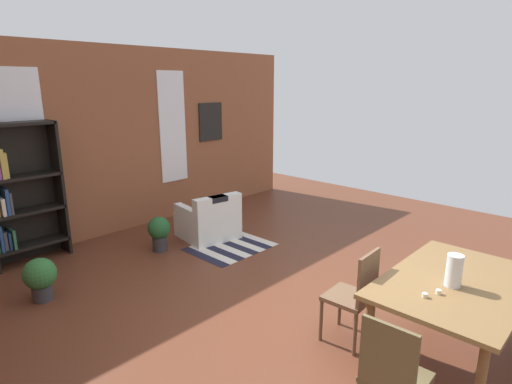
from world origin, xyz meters
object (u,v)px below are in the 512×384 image
(potted_plant_by_shelf, at_px, (159,231))
(potted_plant_corner, at_px, (40,277))
(dining_chair_far_left, at_px, (356,294))
(armchair_white, at_px, (209,221))
(dining_chair_head_left, at_px, (392,375))
(dining_table, at_px, (456,290))
(vase_on_table, at_px, (454,271))
(bookshelf_tall, at_px, (17,194))

(potted_plant_by_shelf, relative_size, potted_plant_corner, 1.02)
(dining_chair_far_left, xyz_separation_m, armchair_white, (0.88, 3.15, -0.23))
(dining_chair_head_left, bearing_deg, dining_chair_far_left, 42.58)
(dining_table, xyz_separation_m, dining_chair_head_left, (-1.19, -0.00, -0.17))
(armchair_white, bearing_deg, vase_on_table, -99.32)
(dining_chair_far_left, bearing_deg, vase_on_table, -72.38)
(dining_table, height_order, bookshelf_tall, bookshelf_tall)
(dining_chair_far_left, distance_m, bookshelf_tall, 4.56)
(vase_on_table, height_order, potted_plant_by_shelf, vase_on_table)
(dining_table, bearing_deg, dining_chair_head_left, -179.87)
(dining_chair_far_left, bearing_deg, potted_plant_corner, 119.91)
(armchair_white, bearing_deg, potted_plant_by_shelf, 171.44)
(potted_plant_corner, bearing_deg, armchair_white, 2.74)
(dining_chair_head_left, height_order, potted_plant_by_shelf, dining_chair_head_left)
(dining_chair_far_left, bearing_deg, armchair_white, 74.37)
(dining_chair_far_left, height_order, potted_plant_corner, dining_chair_far_left)
(bookshelf_tall, distance_m, armchair_white, 2.72)
(dining_table, xyz_separation_m, bookshelf_tall, (-1.85, 5.04, 0.30))
(vase_on_table, bearing_deg, armchair_white, 80.68)
(dining_chair_head_left, bearing_deg, dining_table, 0.13)
(dining_chair_head_left, height_order, armchair_white, dining_chair_head_left)
(bookshelf_tall, distance_m, potted_plant_by_shelf, 1.94)
(dining_chair_head_left, relative_size, bookshelf_tall, 0.49)
(dining_chair_head_left, relative_size, armchair_white, 1.04)
(dining_table, xyz_separation_m, vase_on_table, (-0.12, -0.00, 0.23))
(dining_chair_far_left, height_order, armchair_white, dining_chair_far_left)
(dining_chair_head_left, bearing_deg, potted_plant_by_shelf, 78.09)
(bookshelf_tall, bearing_deg, armchair_white, -25.80)
(dining_table, relative_size, vase_on_table, 5.85)
(potted_plant_by_shelf, bearing_deg, bookshelf_tall, 146.11)
(dining_chair_far_left, relative_size, armchair_white, 1.04)
(vase_on_table, bearing_deg, dining_chair_head_left, -179.86)
(potted_plant_by_shelf, bearing_deg, armchair_white, -8.56)
(vase_on_table, xyz_separation_m, potted_plant_corner, (-1.98, 3.78, -0.62))
(armchair_white, bearing_deg, dining_chair_far_left, -105.63)
(dining_chair_head_left, xyz_separation_m, potted_plant_corner, (-0.91, 3.78, -0.23))
(potted_plant_corner, bearing_deg, dining_chair_head_left, -76.41)
(bookshelf_tall, height_order, potted_plant_by_shelf, bookshelf_tall)
(dining_table, xyz_separation_m, dining_chair_far_left, (-0.36, 0.75, -0.17))
(potted_plant_by_shelf, distance_m, potted_plant_corner, 1.78)
(potted_plant_by_shelf, bearing_deg, dining_chair_head_left, -101.91)
(bookshelf_tall, bearing_deg, potted_plant_corner, -101.34)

